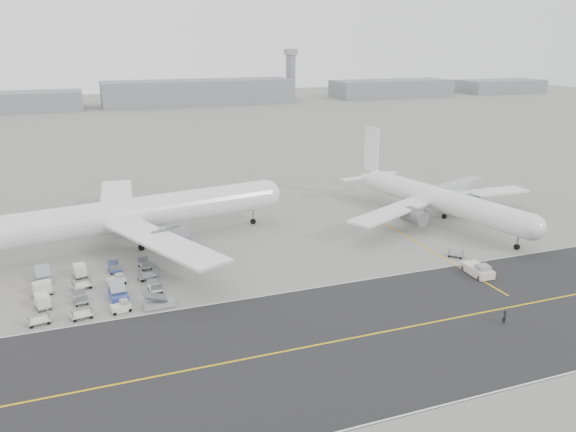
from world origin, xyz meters
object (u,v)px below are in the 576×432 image
object	(u,v)px
airliner_b	(437,199)
pushback_tug	(478,270)
control_tower	(291,74)
airliner_a	(136,213)
jet_bridge	(458,189)
ground_crew_a	(505,317)

from	to	relation	value
airliner_b	pushback_tug	distance (m)	28.70
control_tower	airliner_a	bearing A→B (deg)	-116.72
jet_bridge	ground_crew_a	bearing A→B (deg)	-139.61
airliner_b	jet_bridge	size ratio (longest dim) A/B	2.92
airliner_a	pushback_tug	world-z (taller)	airliner_a
jet_bridge	ground_crew_a	world-z (taller)	jet_bridge
airliner_a	jet_bridge	bearing A→B (deg)	-100.57
control_tower	airliner_b	xyz separation A→B (m)	(-59.20, -245.24, -11.30)
jet_bridge	airliner_b	bearing A→B (deg)	-166.62
airliner_a	jet_bridge	size ratio (longest dim) A/B	3.58
ground_crew_a	airliner_a	bearing A→B (deg)	109.92
ground_crew_a	jet_bridge	bearing A→B (deg)	38.75
control_tower	ground_crew_a	size ratio (longest dim) A/B	16.25
jet_bridge	ground_crew_a	distance (m)	55.23
ground_crew_a	control_tower	bearing A→B (deg)	53.51
control_tower	jet_bridge	distance (m)	244.02
airliner_a	ground_crew_a	xyz separation A→B (m)	(43.13, -48.84, -5.07)
control_tower	airliner_a	world-z (taller)	control_tower
airliner_a	ground_crew_a	world-z (taller)	airliner_a
pushback_tug	airliner_a	bearing A→B (deg)	149.08
jet_bridge	control_tower	bearing A→B (deg)	58.45
pushback_tug	jet_bridge	xyz separation A→B (m)	(20.00, 33.11, 3.56)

